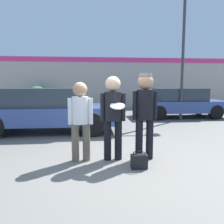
{
  "coord_description": "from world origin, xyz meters",
  "views": [
    {
      "loc": [
        -0.52,
        -4.23,
        1.52
      ],
      "look_at": [
        -0.09,
        0.29,
        0.96
      ],
      "focal_mm": 35.0,
      "sensor_mm": 36.0,
      "label": 1
    }
  ],
  "objects_px": {
    "street_lamp": "(189,41)",
    "handbag": "(139,161)",
    "person_middle_with_frisbee": "(113,111)",
    "person_right": "(145,108)",
    "person_left": "(80,116)",
    "shrub": "(38,98)",
    "parked_car_far": "(180,103)",
    "parked_car_near": "(48,110)"
  },
  "relations": [
    {
      "from": "parked_car_far",
      "to": "person_middle_with_frisbee",
      "type": "bearing_deg",
      "value": -123.57
    },
    {
      "from": "person_right",
      "to": "parked_car_far",
      "type": "distance_m",
      "value": 6.51
    },
    {
      "from": "person_middle_with_frisbee",
      "to": "street_lamp",
      "type": "relative_size",
      "value": 0.31
    },
    {
      "from": "street_lamp",
      "to": "handbag",
      "type": "relative_size",
      "value": 18.14
    },
    {
      "from": "street_lamp",
      "to": "shrub",
      "type": "bearing_deg",
      "value": 148.65
    },
    {
      "from": "person_right",
      "to": "parked_car_far",
      "type": "xyz_separation_m",
      "value": [
        3.12,
        5.7,
        -0.37
      ]
    },
    {
      "from": "parked_car_far",
      "to": "street_lamp",
      "type": "relative_size",
      "value": 0.77
    },
    {
      "from": "person_right",
      "to": "street_lamp",
      "type": "height_order",
      "value": "street_lamp"
    },
    {
      "from": "person_left",
      "to": "street_lamp",
      "type": "xyz_separation_m",
      "value": [
        4.36,
        4.85,
        2.47
      ]
    },
    {
      "from": "person_left",
      "to": "shrub",
      "type": "height_order",
      "value": "person_left"
    },
    {
      "from": "person_middle_with_frisbee",
      "to": "person_right",
      "type": "relative_size",
      "value": 0.97
    },
    {
      "from": "parked_car_far",
      "to": "handbag",
      "type": "xyz_separation_m",
      "value": [
        -3.34,
        -6.21,
        -0.54
      ]
    },
    {
      "from": "parked_car_near",
      "to": "handbag",
      "type": "distance_m",
      "value": 4.17
    },
    {
      "from": "person_right",
      "to": "parked_car_far",
      "type": "height_order",
      "value": "person_right"
    },
    {
      "from": "street_lamp",
      "to": "shrub",
      "type": "distance_m",
      "value": 9.04
    },
    {
      "from": "person_middle_with_frisbee",
      "to": "handbag",
      "type": "height_order",
      "value": "person_middle_with_frisbee"
    },
    {
      "from": "street_lamp",
      "to": "handbag",
      "type": "xyz_separation_m",
      "value": [
        -3.28,
        -5.38,
        -3.24
      ]
    },
    {
      "from": "street_lamp",
      "to": "handbag",
      "type": "height_order",
      "value": "street_lamp"
    },
    {
      "from": "handbag",
      "to": "parked_car_near",
      "type": "bearing_deg",
      "value": 123.59
    },
    {
      "from": "person_middle_with_frisbee",
      "to": "handbag",
      "type": "distance_m",
      "value": 1.1
    },
    {
      "from": "person_middle_with_frisbee",
      "to": "shrub",
      "type": "relative_size",
      "value": 1.14
    },
    {
      "from": "person_left",
      "to": "parked_car_near",
      "type": "distance_m",
      "value": 3.15
    },
    {
      "from": "person_left",
      "to": "street_lamp",
      "type": "distance_m",
      "value": 6.97
    },
    {
      "from": "person_right",
      "to": "shrub",
      "type": "xyz_separation_m",
      "value": [
        -4.31,
        9.36,
        -0.32
      ]
    },
    {
      "from": "person_left",
      "to": "shrub",
      "type": "relative_size",
      "value": 1.06
    },
    {
      "from": "parked_car_near",
      "to": "street_lamp",
      "type": "bearing_deg",
      "value": 19.29
    },
    {
      "from": "parked_car_near",
      "to": "parked_car_far",
      "type": "relative_size",
      "value": 1.07
    },
    {
      "from": "street_lamp",
      "to": "shrub",
      "type": "relative_size",
      "value": 3.67
    },
    {
      "from": "parked_car_near",
      "to": "person_middle_with_frisbee",
      "type": "bearing_deg",
      "value": -57.43
    },
    {
      "from": "person_middle_with_frisbee",
      "to": "street_lamp",
      "type": "distance_m",
      "value": 6.55
    },
    {
      "from": "person_right",
      "to": "street_lamp",
      "type": "relative_size",
      "value": 0.32
    },
    {
      "from": "person_right",
      "to": "street_lamp",
      "type": "bearing_deg",
      "value": 57.79
    },
    {
      "from": "person_middle_with_frisbee",
      "to": "person_right",
      "type": "bearing_deg",
      "value": -1.43
    },
    {
      "from": "handbag",
      "to": "street_lamp",
      "type": "bearing_deg",
      "value": 58.62
    },
    {
      "from": "street_lamp",
      "to": "person_middle_with_frisbee",
      "type": "bearing_deg",
      "value": -127.44
    },
    {
      "from": "person_middle_with_frisbee",
      "to": "parked_car_near",
      "type": "bearing_deg",
      "value": 122.57
    },
    {
      "from": "person_left",
      "to": "parked_car_far",
      "type": "relative_size",
      "value": 0.37
    },
    {
      "from": "person_right",
      "to": "parked_car_near",
      "type": "relative_size",
      "value": 0.39
    },
    {
      "from": "parked_car_far",
      "to": "shrub",
      "type": "xyz_separation_m",
      "value": [
        -7.43,
        3.66,
        0.06
      ]
    },
    {
      "from": "person_left",
      "to": "shrub",
      "type": "distance_m",
      "value": 9.82
    },
    {
      "from": "handbag",
      "to": "person_right",
      "type": "bearing_deg",
      "value": 67.08
    },
    {
      "from": "person_middle_with_frisbee",
      "to": "parked_car_far",
      "type": "relative_size",
      "value": 0.4
    }
  ]
}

